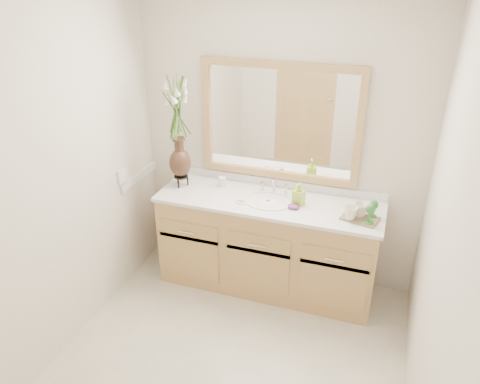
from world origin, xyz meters
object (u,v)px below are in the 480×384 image
at_px(flower_vase, 177,118).
at_px(soap_bottle, 299,195).
at_px(tumbler, 222,182).
at_px(tray, 360,218).

bearing_deg(flower_vase, soap_bottle, -0.57).
relative_size(tumbler, soap_bottle, 0.50).
bearing_deg(tumbler, flower_vase, -162.94).
relative_size(soap_bottle, tray, 0.62).
bearing_deg(flower_vase, tumbler, 17.06).
bearing_deg(tray, flower_vase, -169.63).
bearing_deg(soap_bottle, tray, 6.09).
bearing_deg(soap_bottle, tumbler, -173.21).
distance_m(flower_vase, tray, 1.64).
relative_size(flower_vase, tumbler, 10.83).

